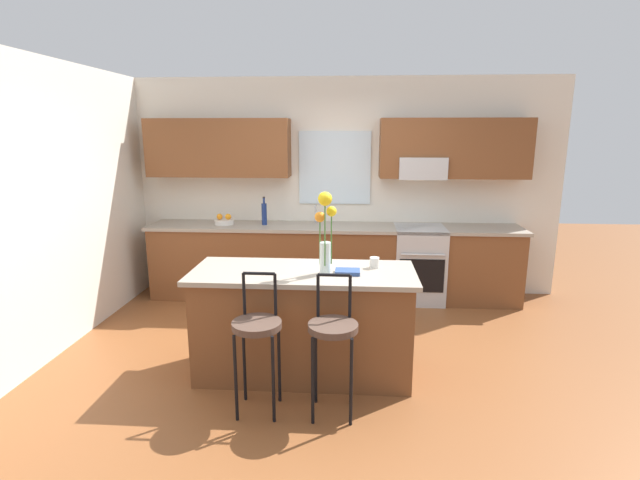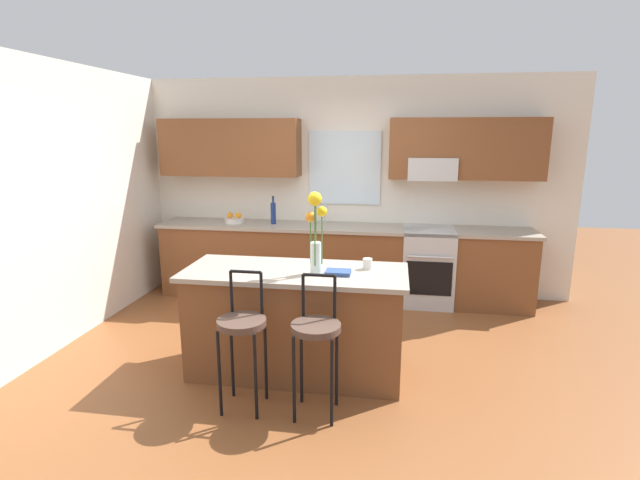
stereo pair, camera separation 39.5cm
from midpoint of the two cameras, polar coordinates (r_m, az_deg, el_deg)
ground_plane at (r=4.49m, az=-2.01°, el=-14.19°), size 14.00×14.00×0.00m
wall_left at (r=5.26m, az=-30.74°, el=3.51°), size 0.12×4.60×2.70m
back_wall_assembly at (r=6.00m, az=0.07°, el=7.79°), size 5.60×0.50×2.70m
counter_run at (r=5.90m, az=-0.34°, el=-2.62°), size 4.56×0.64×0.92m
sink_faucet at (r=5.94m, az=-2.46°, el=3.34°), size 0.02×0.13×0.23m
oven_range at (r=5.90m, az=9.89°, el=-2.89°), size 0.60×0.64×0.92m
kitchen_island at (r=4.09m, az=-4.79°, el=-9.86°), size 1.86×0.76×0.92m
bar_stool_near at (r=3.55m, az=-10.79°, el=-10.73°), size 0.36×0.36×1.04m
bar_stool_middle at (r=3.45m, az=-1.76°, el=-11.18°), size 0.36×0.36×1.04m
flower_vase at (r=3.75m, az=-2.39°, el=1.55°), size 0.17×0.18×0.67m
mug_ceramic at (r=4.00m, az=3.77°, el=-2.76°), size 0.08×0.08×0.09m
cookbook at (r=3.84m, az=0.39°, el=-3.87°), size 0.20×0.15×0.03m
fruit_bowl_oranges at (r=6.05m, az=-13.30°, el=2.24°), size 0.24×0.24×0.13m
bottle_olive_oil at (r=5.90m, az=-8.63°, el=3.17°), size 0.06×0.06×0.35m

